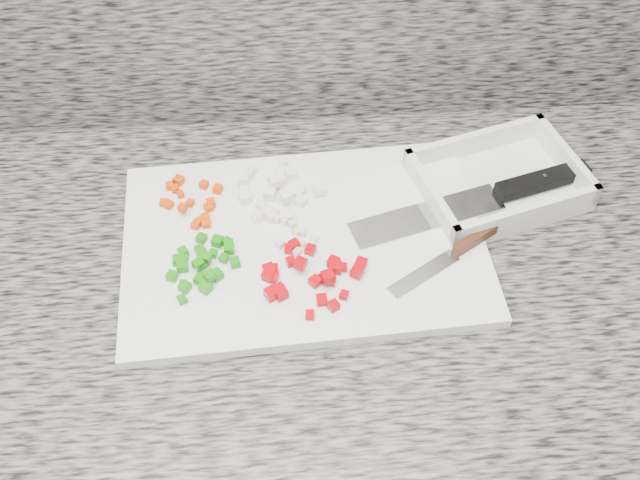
{
  "coord_description": "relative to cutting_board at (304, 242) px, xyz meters",
  "views": [
    {
      "loc": [
        0.09,
        0.9,
        1.64
      ],
      "look_at": [
        0.13,
        1.46,
        0.94
      ],
      "focal_mm": 40.0,
      "sensor_mm": 36.0,
      "label": 1
    }
  ],
  "objects": [
    {
      "name": "tray",
      "position": [
        0.28,
        0.08,
        0.01
      ],
      "size": [
        0.26,
        0.21,
        0.05
      ],
      "rotation": [
        0.0,
        0.0,
        0.28
      ],
      "color": "silver",
      "rests_on": "countertop"
    },
    {
      "name": "paring_knife",
      "position": [
        0.21,
        -0.03,
        0.01
      ],
      "size": [
        0.19,
        0.12,
        0.02
      ],
      "rotation": [
        0.0,
        0.0,
        0.56
      ],
      "color": "silver",
      "rests_on": "cutting_board"
    },
    {
      "name": "red_pepper_pile",
      "position": [
        -0.0,
        -0.07,
        0.02
      ],
      "size": [
        0.14,
        0.12,
        0.02
      ],
      "color": "#B90209",
      "rests_on": "cutting_board"
    },
    {
      "name": "green_pepper_pile",
      "position": [
        -0.13,
        -0.04,
        0.02
      ],
      "size": [
        0.09,
        0.11,
        0.02
      ],
      "color": "#18810B",
      "rests_on": "cutting_board"
    },
    {
      "name": "chef_knife",
      "position": [
        0.28,
        0.06,
        0.01
      ],
      "size": [
        0.35,
        0.13,
        0.02
      ],
      "rotation": [
        0.0,
        0.0,
        0.27
      ],
      "color": "silver",
      "rests_on": "cutting_board"
    },
    {
      "name": "cabinet",
      "position": [
        -0.11,
        -0.04,
        -0.48
      ],
      "size": [
        3.92,
        0.62,
        0.86
      ],
      "primitive_type": "cube",
      "color": "silver",
      "rests_on": "ground"
    },
    {
      "name": "cutting_board",
      "position": [
        0.0,
        0.0,
        0.0
      ],
      "size": [
        0.49,
        0.34,
        0.02
      ],
      "primitive_type": "cube",
      "rotation": [
        0.0,
        0.0,
        0.05
      ],
      "color": "white",
      "rests_on": "countertop"
    },
    {
      "name": "garlic_pile",
      "position": [
        -0.01,
        -0.0,
        0.01
      ],
      "size": [
        0.06,
        0.06,
        0.01
      ],
      "color": "beige",
      "rests_on": "cutting_board"
    },
    {
      "name": "carrot_pile",
      "position": [
        -0.15,
        0.07,
        0.01
      ],
      "size": [
        0.09,
        0.1,
        0.02
      ],
      "color": "#E43F04",
      "rests_on": "cutting_board"
    },
    {
      "name": "onion_pile",
      "position": [
        -0.04,
        0.07,
        0.02
      ],
      "size": [
        0.12,
        0.12,
        0.02
      ],
      "color": "white",
      "rests_on": "cutting_board"
    },
    {
      "name": "countertop",
      "position": [
        -0.11,
        -0.04,
        -0.03
      ],
      "size": [
        3.96,
        0.64,
        0.04
      ],
      "primitive_type": "cube",
      "color": "slate",
      "rests_on": "cabinet"
    }
  ]
}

